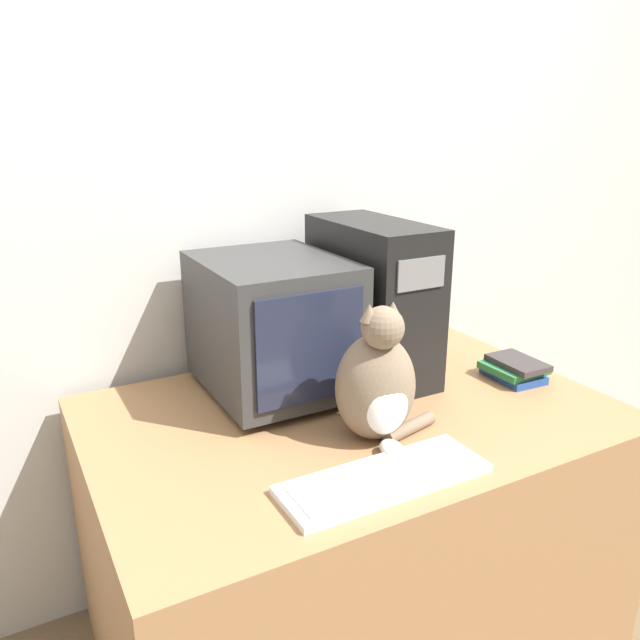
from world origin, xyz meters
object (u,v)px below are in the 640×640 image
object	(u,v)px
crt_monitor	(273,325)
book_stack	(515,369)
computer_tower	(372,300)
cat	(378,384)
pen	(337,475)
keyboard	(384,478)

from	to	relation	value
crt_monitor	book_stack	xyz separation A→B (m)	(0.67, -0.26, -0.17)
computer_tower	cat	bearing A→B (deg)	-121.03
computer_tower	cat	xyz separation A→B (m)	(-0.22, -0.36, -0.09)
pen	crt_monitor	bearing A→B (deg)	82.05
cat	book_stack	xyz separation A→B (m)	(0.57, 0.11, -0.11)
crt_monitor	cat	distance (m)	0.39
book_stack	pen	world-z (taller)	book_stack
crt_monitor	keyboard	world-z (taller)	crt_monitor
book_stack	pen	xyz separation A→B (m)	(-0.74, -0.21, -0.03)
cat	pen	world-z (taller)	cat
crt_monitor	computer_tower	distance (m)	0.32
pen	keyboard	bearing A→B (deg)	-41.09
keyboard	book_stack	distance (m)	0.72
crt_monitor	computer_tower	size ratio (longest dim) A/B	0.99
keyboard	pen	bearing A→B (deg)	138.91
computer_tower	book_stack	distance (m)	0.48
computer_tower	book_stack	size ratio (longest dim) A/B	2.56
keyboard	cat	distance (m)	0.24
crt_monitor	pen	world-z (taller)	crt_monitor
keyboard	cat	size ratio (longest dim) A/B	1.33
crt_monitor	book_stack	distance (m)	0.74
computer_tower	pen	distance (m)	0.65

